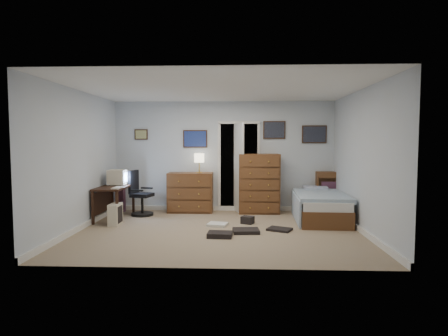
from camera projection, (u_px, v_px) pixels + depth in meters
The scene contains 15 objects.
floor at pixel (219, 231), 6.67m from camera, with size 5.00×4.00×0.02m, color #9C886C.
computer_desk at pixel (110, 194), 7.66m from camera, with size 0.54×1.17×0.68m.
crt_monitor at pixel (117, 177), 7.79m from camera, with size 0.35×0.33×0.32m.
keyboard at pixel (117, 188), 7.29m from camera, with size 0.14×0.36×0.02m, color beige.
pc_tower at pixel (115, 214), 7.13m from camera, with size 0.19×0.38×0.41m.
office_chair at pixel (140, 198), 8.03m from camera, with size 0.57×0.57×0.97m.
media_stack at pixel (121, 193), 8.45m from camera, with size 0.17×0.17×0.86m, color maroon.
low_dresser at pixel (191, 192), 8.43m from camera, with size 1.00×0.50×0.89m, color brown.
table_lamp at pixel (199, 159), 8.37m from camera, with size 0.22×0.22×0.43m.
doorway at pixel (239, 166), 8.84m from camera, with size 0.96×1.12×2.05m.
tall_dresser at pixel (259, 183), 8.33m from camera, with size 0.89×0.53×1.31m, color brown.
headboard_bookcase at pixel (339, 191), 8.38m from camera, with size 1.03×0.31×0.91m.
bed at pixel (319, 206), 7.57m from camera, with size 1.07×1.89×0.61m.
wall_posters at pixel (249, 135), 8.49m from camera, with size 4.38×0.04×0.60m.
floor_clutter at pixel (240, 229), 6.65m from camera, with size 1.58×1.33×0.14m.
Camera 1 is at (0.37, -6.56, 1.58)m, focal length 30.00 mm.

